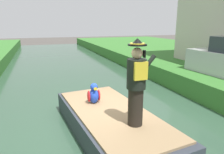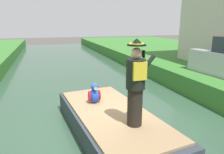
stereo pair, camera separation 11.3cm
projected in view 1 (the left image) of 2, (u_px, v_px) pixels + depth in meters
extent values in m
plane|color=#4C4742|center=(107.00, 130.00, 5.72)|extent=(80.00, 80.00, 0.00)
cube|color=#33513D|center=(107.00, 128.00, 5.71)|extent=(7.16, 48.00, 0.10)
cube|color=#333842|center=(112.00, 123.00, 5.28)|extent=(2.24, 4.37, 0.56)
cube|color=#997A56|center=(112.00, 112.00, 5.20)|extent=(2.06, 4.02, 0.05)
cylinder|color=black|center=(135.00, 107.00, 4.42)|extent=(0.32, 0.32, 0.82)
cylinder|color=black|center=(136.00, 74.00, 4.24)|extent=(0.40, 0.40, 0.62)
cube|color=gold|center=(141.00, 71.00, 4.04)|extent=(0.28, 0.06, 0.36)
sphere|color=#DBA884|center=(137.00, 53.00, 4.13)|extent=(0.23, 0.23, 0.23)
cylinder|color=black|center=(137.00, 45.00, 4.09)|extent=(0.38, 0.38, 0.03)
cone|color=black|center=(137.00, 41.00, 4.07)|extent=(0.26, 0.26, 0.12)
cylinder|color=gold|center=(137.00, 44.00, 4.09)|extent=(0.29, 0.29, 0.02)
cylinder|color=black|center=(147.00, 65.00, 4.23)|extent=(0.38, 0.09, 0.43)
cube|color=black|center=(144.00, 54.00, 4.12)|extent=(0.03, 0.08, 0.15)
ellipsoid|color=blue|center=(94.00, 96.00, 5.70)|extent=(0.26, 0.32, 0.40)
sphere|color=blue|center=(94.00, 87.00, 5.60)|extent=(0.20, 0.20, 0.20)
cone|color=yellow|center=(95.00, 88.00, 5.51)|extent=(0.09, 0.09, 0.09)
ellipsoid|color=red|center=(89.00, 96.00, 5.65)|extent=(0.08, 0.20, 0.32)
ellipsoid|color=red|center=(99.00, 95.00, 5.75)|extent=(0.08, 0.20, 0.32)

